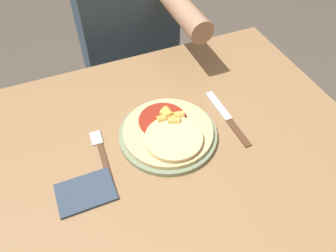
{
  "coord_description": "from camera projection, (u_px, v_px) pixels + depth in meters",
  "views": [
    {
      "loc": [
        -0.21,
        -0.45,
        1.4
      ],
      "look_at": [
        0.01,
        0.05,
        0.78
      ],
      "focal_mm": 35.0,
      "sensor_mm": 36.0,
      "label": 1
    }
  ],
  "objects": [
    {
      "name": "dining_table",
      "position": [
        173.0,
        178.0,
        0.91
      ],
      "size": [
        1.0,
        0.83,
        0.74
      ],
      "color": "#9E754C",
      "rests_on": "ground_plane"
    },
    {
      "name": "plate",
      "position": [
        168.0,
        134.0,
        0.85
      ],
      "size": [
        0.25,
        0.25,
        0.01
      ],
      "color": "gray",
      "rests_on": "dining_table"
    },
    {
      "name": "napkin",
      "position": [
        86.0,
        192.0,
        0.74
      ],
      "size": [
        0.13,
        0.09,
        0.01
      ],
      "color": "#38475B",
      "rests_on": "dining_table"
    },
    {
      "name": "person_diner",
      "position": [
        128.0,
        26.0,
        1.25
      ],
      "size": [
        0.35,
        0.52,
        1.23
      ],
      "color": "#2D2D38",
      "rests_on": "ground_plane"
    },
    {
      "name": "pizza",
      "position": [
        169.0,
        131.0,
        0.83
      ],
      "size": [
        0.23,
        0.23,
        0.04
      ],
      "color": "#E0C689",
      "rests_on": "plate"
    },
    {
      "name": "fork",
      "position": [
        101.0,
        153.0,
        0.81
      ],
      "size": [
        0.03,
        0.18,
        0.0
      ],
      "color": "brown",
      "rests_on": "dining_table"
    },
    {
      "name": "knife",
      "position": [
        228.0,
        118.0,
        0.89
      ],
      "size": [
        0.02,
        0.22,
        0.0
      ],
      "color": "brown",
      "rests_on": "dining_table"
    }
  ]
}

